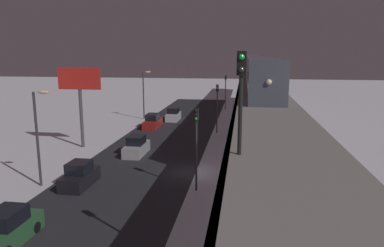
{
  "coord_description": "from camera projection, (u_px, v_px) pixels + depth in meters",
  "views": [
    {
      "loc": [
        -4.6,
        30.06,
        10.37
      ],
      "look_at": [
        1.49,
        -11.8,
        2.06
      ],
      "focal_mm": 33.49,
      "sensor_mm": 36.0,
      "label": 1
    }
  ],
  "objects": [
    {
      "name": "sedan_black",
      "position": [
        80.0,
        176.0,
        28.4
      ],
      "size": [
        1.8,
        4.03,
        1.97
      ],
      "color": "black",
      "rests_on": "ground_plane"
    },
    {
      "name": "avenue_asphalt",
      "position": [
        136.0,
        169.0,
        32.54
      ],
      "size": [
        11.0,
        101.59,
        0.01
      ],
      "primitive_type": "cube",
      "color": "#28282D",
      "rests_on": "ground_plane"
    },
    {
      "name": "traffic_light_far",
      "position": [
        226.0,
        87.0,
        66.85
      ],
      "size": [
        0.32,
        0.44,
        6.4
      ],
      "color": "#2D2D2D",
      "rests_on": "ground_plane"
    },
    {
      "name": "elevated_railway",
      "position": [
        264.0,
        112.0,
        29.88
      ],
      "size": [
        5.0,
        101.59,
        6.46
      ],
      "color": "gray",
      "rests_on": "ground_plane"
    },
    {
      "name": "sedan_white",
      "position": [
        173.0,
        115.0,
        56.41
      ],
      "size": [
        1.8,
        4.13,
        1.97
      ],
      "color": "silver",
      "rests_on": "ground_plane"
    },
    {
      "name": "commercial_billboard",
      "position": [
        80.0,
        86.0,
        39.05
      ],
      "size": [
        4.8,
        0.36,
        8.9
      ],
      "color": "#4C4C51",
      "rests_on": "ground_plane"
    },
    {
      "name": "sedan_green",
      "position": [
        7.0,
        230.0,
        19.76
      ],
      "size": [
        1.91,
        4.35,
        1.97
      ],
      "color": "#2D6038",
      "rests_on": "ground_plane"
    },
    {
      "name": "sedan_silver",
      "position": [
        136.0,
        147.0,
        37.25
      ],
      "size": [
        1.8,
        4.33,
        1.97
      ],
      "color": "#B2B2B7",
      "rests_on": "ground_plane"
    },
    {
      "name": "sedan_red",
      "position": [
        153.0,
        122.0,
        50.79
      ],
      "size": [
        1.8,
        4.78,
        1.97
      ],
      "color": "#A51E1E",
      "rests_on": "ground_plane"
    },
    {
      "name": "street_lamp_far",
      "position": [
        145.0,
        89.0,
        56.75
      ],
      "size": [
        1.35,
        0.44,
        7.65
      ],
      "color": "#38383D",
      "rests_on": "ground_plane"
    },
    {
      "name": "street_lamp_near",
      "position": [
        39.0,
        127.0,
        27.61
      ],
      "size": [
        1.35,
        0.44,
        7.65
      ],
      "color": "#38383D",
      "rests_on": "ground_plane"
    },
    {
      "name": "traffic_light_mid",
      "position": [
        217.0,
        101.0,
        46.81
      ],
      "size": [
        0.32,
        0.44,
        6.4
      ],
      "color": "#2D2D2D",
      "rests_on": "ground_plane"
    },
    {
      "name": "ground_plane",
      "position": [
        190.0,
        172.0,
        31.84
      ],
      "size": [
        240.0,
        240.0,
        0.0
      ],
      "primitive_type": "plane",
      "color": "white"
    },
    {
      "name": "rail_signal",
      "position": [
        241.0,
        85.0,
        13.55
      ],
      "size": [
        0.36,
        0.41,
        4.0
      ],
      "color": "black",
      "rests_on": "elevated_railway"
    },
    {
      "name": "traffic_light_near",
      "position": [
        196.0,
        137.0,
        26.78
      ],
      "size": [
        0.32,
        0.44,
        6.4
      ],
      "color": "#2D2D2D",
      "rests_on": "ground_plane"
    },
    {
      "name": "subway_train",
      "position": [
        255.0,
        66.0,
        61.76
      ],
      "size": [
        2.94,
        74.07,
        3.4
      ],
      "color": "#4C5160",
      "rests_on": "elevated_railway"
    }
  ]
}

